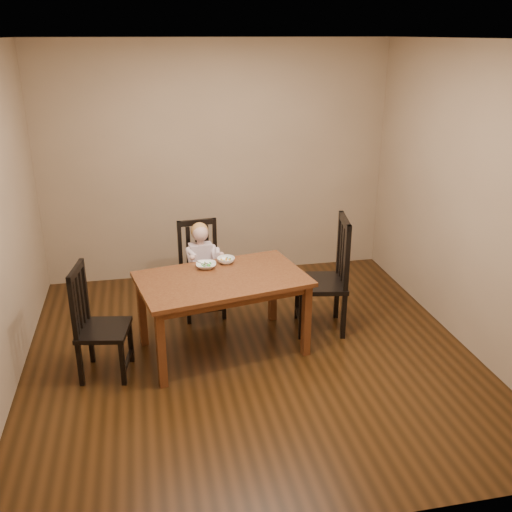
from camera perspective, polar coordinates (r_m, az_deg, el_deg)
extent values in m
cube|color=#3B200C|center=(5.28, -0.54, -9.84)|extent=(4.00, 4.00, 0.01)
cube|color=silver|center=(4.51, -0.66, 20.91)|extent=(4.00, 4.00, 0.01)
cube|color=#92795C|center=(6.64, -3.94, 9.28)|extent=(4.00, 0.01, 2.70)
cube|color=#92795C|center=(2.93, 6.97, -7.10)|extent=(4.00, 0.01, 2.70)
cube|color=#92795C|center=(5.45, 20.60, 5.27)|extent=(0.01, 4.00, 2.70)
cube|color=#452110|center=(5.05, -3.42, -2.33)|extent=(1.60, 1.14, 0.04)
cube|color=#452110|center=(5.08, -3.41, -2.93)|extent=(1.46, 1.00, 0.08)
cube|color=#452110|center=(4.74, -9.47, -9.23)|extent=(0.08, 0.08, 0.69)
cube|color=#452110|center=(5.14, 5.06, -6.43)|extent=(0.08, 0.08, 0.69)
cube|color=#452110|center=(5.38, -11.33, -5.46)|extent=(0.08, 0.08, 0.69)
cube|color=#452110|center=(5.74, 1.67, -3.27)|extent=(0.08, 0.08, 0.69)
cube|color=black|center=(5.84, -5.43, -2.15)|extent=(0.46, 0.44, 0.04)
cube|color=black|center=(6.12, -4.02, -3.19)|extent=(0.04, 0.04, 0.39)
cube|color=black|center=(6.06, -7.38, -3.59)|extent=(0.04, 0.04, 0.39)
cube|color=black|center=(5.82, -3.24, -4.55)|extent=(0.04, 0.04, 0.39)
cube|color=black|center=(5.75, -6.78, -4.99)|extent=(0.04, 0.04, 0.39)
cube|color=black|center=(5.93, -4.15, 1.28)|extent=(0.04, 0.04, 0.55)
cube|color=black|center=(5.86, -7.62, 0.91)|extent=(0.04, 0.04, 0.55)
cube|color=black|center=(5.81, -5.96, 3.36)|extent=(0.40, 0.07, 0.06)
cube|color=black|center=(5.92, -4.95, 0.93)|extent=(0.04, 0.02, 0.47)
cube|color=black|center=(5.90, -5.86, 0.84)|extent=(0.04, 0.02, 0.47)
cube|color=black|center=(5.89, -6.78, 0.74)|extent=(0.04, 0.02, 0.47)
cube|color=black|center=(4.99, -14.98, -7.16)|extent=(0.47, 0.49, 0.04)
cube|color=black|center=(5.29, -16.18, -8.25)|extent=(0.04, 0.04, 0.40)
cube|color=black|center=(4.98, -17.18, -10.33)|extent=(0.04, 0.04, 0.40)
cube|color=black|center=(5.21, -12.44, -8.34)|extent=(0.04, 0.04, 0.40)
cube|color=black|center=(4.90, -13.20, -10.46)|extent=(0.04, 0.04, 0.40)
cube|color=black|center=(5.06, -16.77, -3.19)|extent=(0.04, 0.04, 0.55)
cube|color=black|center=(4.74, -17.85, -5.04)|extent=(0.04, 0.04, 0.55)
cube|color=black|center=(4.80, -17.61, -1.43)|extent=(0.10, 0.41, 0.06)
cube|color=black|center=(5.00, -16.98, -3.91)|extent=(0.03, 0.05, 0.47)
cube|color=black|center=(4.91, -17.26, -4.39)|extent=(0.03, 0.05, 0.47)
cube|color=black|center=(4.83, -17.55, -4.89)|extent=(0.03, 0.05, 0.47)
cube|color=black|center=(5.55, 6.48, -2.73)|extent=(0.55, 0.57, 0.04)
cube|color=black|center=(5.50, 8.75, -6.00)|extent=(0.05, 0.05, 0.46)
cube|color=black|center=(5.88, 8.06, -4.09)|extent=(0.05, 0.05, 0.46)
cube|color=black|center=(5.45, 4.55, -6.09)|extent=(0.05, 0.05, 0.46)
cube|color=black|center=(5.83, 4.14, -4.16)|extent=(0.05, 0.05, 0.46)
cube|color=black|center=(5.26, 9.11, -0.25)|extent=(0.05, 0.05, 0.64)
cube|color=black|center=(5.65, 8.37, 1.34)|extent=(0.05, 0.05, 0.64)
cube|color=black|center=(5.36, 8.89, 3.43)|extent=(0.12, 0.47, 0.07)
cube|color=black|center=(5.36, 8.90, -0.18)|extent=(0.03, 0.05, 0.55)
cube|color=black|center=(5.47, 8.71, 0.25)|extent=(0.03, 0.05, 0.55)
cube|color=black|center=(5.57, 8.52, 0.66)|extent=(0.03, 0.05, 0.55)
imported|color=white|center=(5.25, -5.02, -0.94)|extent=(0.21, 0.21, 0.05)
imported|color=white|center=(5.34, -3.03, -0.43)|extent=(0.18, 0.18, 0.05)
cube|color=silver|center=(5.21, -5.38, -0.81)|extent=(0.11, 0.07, 0.05)
cube|color=silver|center=(5.21, -5.38, -0.97)|extent=(0.04, 0.04, 0.01)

